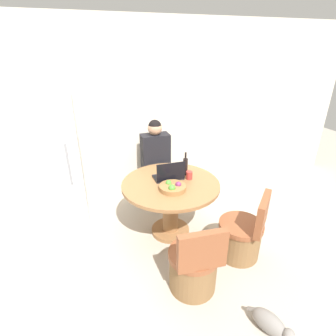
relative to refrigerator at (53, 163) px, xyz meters
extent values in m
plane|color=#B2A899|center=(1.30, -1.01, -0.87)|extent=(12.00, 12.00, 0.00)
cube|color=beige|center=(1.30, 0.36, 0.43)|extent=(7.00, 0.06, 2.60)
cube|color=silver|center=(0.00, 0.01, 0.00)|extent=(0.69, 0.62, 1.73)
cube|color=#AFB2B5|center=(0.00, -0.31, 0.00)|extent=(0.66, 0.01, 1.63)
cylinder|color=gray|center=(0.21, -0.32, 0.09)|extent=(0.02, 0.02, 0.52)
cylinder|color=olive|center=(1.34, -0.73, -0.84)|extent=(0.49, 0.49, 0.05)
cylinder|color=olive|center=(1.34, -0.73, -0.50)|extent=(0.20, 0.20, 0.64)
cylinder|color=olive|center=(1.34, -0.73, -0.16)|extent=(1.18, 1.18, 0.04)
cylinder|color=brown|center=(1.27, -1.61, -0.67)|extent=(0.47, 0.47, 0.38)
cylinder|color=brown|center=(1.27, -1.61, -0.46)|extent=(0.49, 0.49, 0.06)
cube|color=brown|center=(1.25, -1.80, -0.24)|extent=(0.45, 0.10, 0.38)
cylinder|color=brown|center=(1.95, -1.36, -0.67)|extent=(0.47, 0.47, 0.38)
cylinder|color=brown|center=(1.95, -1.36, -0.46)|extent=(0.49, 0.49, 0.06)
cube|color=brown|center=(2.09, -1.50, -0.24)|extent=(0.37, 0.36, 0.38)
cube|color=#2D2D38|center=(1.37, 0.18, -0.65)|extent=(0.28, 0.16, 0.44)
cube|color=#2D2D38|center=(1.37, 0.12, -0.36)|extent=(0.32, 0.36, 0.14)
cube|color=black|center=(1.37, 0.04, -0.03)|extent=(0.40, 0.22, 0.52)
sphere|color=tan|center=(1.37, 0.04, 0.32)|extent=(0.20, 0.20, 0.20)
sphere|color=black|center=(1.37, 0.04, 0.35)|extent=(0.18, 0.18, 0.18)
cube|color=#232328|center=(1.35, -0.59, -0.13)|extent=(0.35, 0.22, 0.02)
cube|color=black|center=(1.35, -0.71, -0.01)|extent=(0.35, 0.01, 0.23)
cylinder|color=olive|center=(1.30, -0.90, -0.11)|extent=(0.31, 0.31, 0.05)
sphere|color=#7A2D5B|center=(1.37, -0.90, -0.08)|extent=(0.07, 0.07, 0.07)
sphere|color=#4C9333|center=(1.27, -0.83, -0.08)|extent=(0.07, 0.07, 0.07)
sphere|color=#4C9333|center=(1.27, -0.96, -0.08)|extent=(0.08, 0.08, 0.08)
cylinder|color=#B2332D|center=(1.58, -0.71, -0.09)|extent=(0.08, 0.08, 0.10)
cylinder|color=black|center=(1.58, -0.57, -0.03)|extent=(0.06, 0.06, 0.22)
cylinder|color=black|center=(1.58, -0.57, 0.12)|extent=(0.02, 0.02, 0.08)
ellipsoid|color=gray|center=(1.70, -2.23, -0.77)|extent=(0.26, 0.34, 0.18)
sphere|color=gray|center=(1.77, -2.39, -0.74)|extent=(0.09, 0.09, 0.09)
cylinder|color=gray|center=(1.64, -2.11, -0.76)|extent=(0.09, 0.14, 0.11)
camera|label=1|loc=(0.43, -3.35, 1.35)|focal=28.00mm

